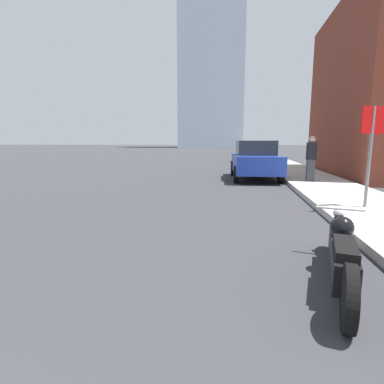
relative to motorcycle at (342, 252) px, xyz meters
The scene contains 8 objects.
sidewalk 35.11m from the motorcycle, 86.91° to the left, with size 2.43×240.00×0.15m.
distant_tower 98.69m from the motorcycle, 95.80° to the left, with size 19.24×19.24×52.10m.
motorcycle is the anchor object (origin of this frame).
parked_car_blue 10.04m from the motorcycle, 92.86° to the left, with size 2.19×4.43×1.70m.
parked_car_red 21.73m from the motorcycle, 91.29° to the left, with size 1.97×4.22×1.70m.
parked_car_black 34.70m from the motorcycle, 90.91° to the left, with size 1.95×4.38×1.77m.
stop_sign 4.34m from the motorcycle, 65.63° to the left, with size 0.57×0.26×2.27m.
pedestrian 8.62m from the motorcycle, 79.79° to the left, with size 0.36×0.24×1.72m.
Camera 1 is at (2.01, 1.38, 1.63)m, focal length 28.00 mm.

